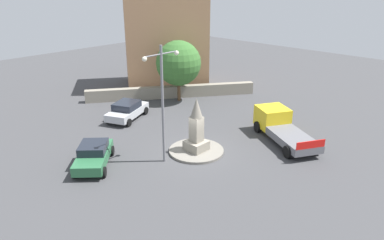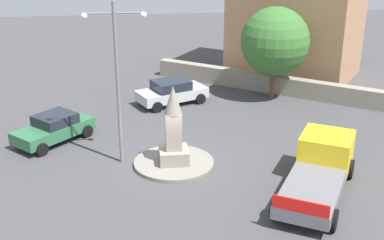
{
  "view_description": "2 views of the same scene",
  "coord_description": "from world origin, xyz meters",
  "px_view_note": "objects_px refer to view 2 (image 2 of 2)",
  "views": [
    {
      "loc": [
        -16.04,
        -14.86,
        10.91
      ],
      "look_at": [
        0.57,
        0.94,
        1.88
      ],
      "focal_mm": 33.77,
      "sensor_mm": 36.0,
      "label": 1
    },
    {
      "loc": [
        -1.63,
        -21.07,
        10.55
      ],
      "look_at": [
        0.92,
        0.7,
        1.89
      ],
      "focal_mm": 47.86,
      "sensor_mm": 36.0,
      "label": 2
    }
  ],
  "objects_px": {
    "car_silver_near_island": "(172,92)",
    "monument": "(173,132)",
    "truck_yellow_passing": "(320,168)",
    "car_green_waiting": "(54,128)",
    "corner_building": "(298,5)",
    "tree_near_wall": "(275,41)",
    "streetlamp": "(117,70)"
  },
  "relations": [
    {
      "from": "monument",
      "to": "car_silver_near_island",
      "type": "height_order",
      "value": "monument"
    },
    {
      "from": "car_silver_near_island",
      "to": "corner_building",
      "type": "distance_m",
      "value": 11.48
    },
    {
      "from": "monument",
      "to": "streetlamp",
      "type": "height_order",
      "value": "streetlamp"
    },
    {
      "from": "monument",
      "to": "corner_building",
      "type": "height_order",
      "value": "corner_building"
    },
    {
      "from": "car_green_waiting",
      "to": "truck_yellow_passing",
      "type": "xyz_separation_m",
      "value": [
        11.6,
        -6.22,
        0.21
      ]
    },
    {
      "from": "car_silver_near_island",
      "to": "car_green_waiting",
      "type": "bearing_deg",
      "value": -141.68
    },
    {
      "from": "monument",
      "to": "car_green_waiting",
      "type": "xyz_separation_m",
      "value": [
        -5.77,
        3.33,
        -0.9
      ]
    },
    {
      "from": "tree_near_wall",
      "to": "car_silver_near_island",
      "type": "bearing_deg",
      "value": -176.65
    },
    {
      "from": "car_silver_near_island",
      "to": "car_green_waiting",
      "type": "xyz_separation_m",
      "value": [
        -6.34,
        -5.01,
        -0.02
      ]
    },
    {
      "from": "car_green_waiting",
      "to": "corner_building",
      "type": "height_order",
      "value": "corner_building"
    },
    {
      "from": "monument",
      "to": "car_silver_near_island",
      "type": "xyz_separation_m",
      "value": [
        0.57,
        8.34,
        -0.87
      ]
    },
    {
      "from": "streetlamp",
      "to": "car_silver_near_island",
      "type": "xyz_separation_m",
      "value": [
        2.95,
        7.76,
        -3.68
      ]
    },
    {
      "from": "car_silver_near_island",
      "to": "tree_near_wall",
      "type": "height_order",
      "value": "tree_near_wall"
    },
    {
      "from": "car_silver_near_island",
      "to": "monument",
      "type": "bearing_deg",
      "value": -93.91
    },
    {
      "from": "car_silver_near_island",
      "to": "tree_near_wall",
      "type": "distance_m",
      "value": 6.97
    },
    {
      "from": "monument",
      "to": "car_green_waiting",
      "type": "relative_size",
      "value": 0.88
    },
    {
      "from": "monument",
      "to": "streetlamp",
      "type": "relative_size",
      "value": 0.49
    },
    {
      "from": "monument",
      "to": "corner_building",
      "type": "bearing_deg",
      "value": 54.35
    },
    {
      "from": "car_green_waiting",
      "to": "streetlamp",
      "type": "bearing_deg",
      "value": -39.04
    },
    {
      "from": "corner_building",
      "to": "tree_near_wall",
      "type": "xyz_separation_m",
      "value": [
        -2.89,
        -4.98,
        -1.36
      ]
    },
    {
      "from": "car_silver_near_island",
      "to": "truck_yellow_passing",
      "type": "xyz_separation_m",
      "value": [
        5.27,
        -11.23,
        0.18
      ]
    },
    {
      "from": "car_silver_near_island",
      "to": "corner_building",
      "type": "relative_size",
      "value": 0.46
    },
    {
      "from": "truck_yellow_passing",
      "to": "car_green_waiting",
      "type": "bearing_deg",
      "value": 151.8
    },
    {
      "from": "monument",
      "to": "car_green_waiting",
      "type": "distance_m",
      "value": 6.72
    },
    {
      "from": "car_green_waiting",
      "to": "tree_near_wall",
      "type": "xyz_separation_m",
      "value": [
        12.7,
        5.38,
        2.87
      ]
    },
    {
      "from": "tree_near_wall",
      "to": "monument",
      "type": "bearing_deg",
      "value": -128.49
    },
    {
      "from": "streetlamp",
      "to": "tree_near_wall",
      "type": "height_order",
      "value": "streetlamp"
    },
    {
      "from": "monument",
      "to": "corner_building",
      "type": "distance_m",
      "value": 17.17
    },
    {
      "from": "truck_yellow_passing",
      "to": "tree_near_wall",
      "type": "height_order",
      "value": "tree_near_wall"
    },
    {
      "from": "car_silver_near_island",
      "to": "corner_building",
      "type": "xyz_separation_m",
      "value": [
        9.25,
        5.35,
        4.2
      ]
    },
    {
      "from": "car_silver_near_island",
      "to": "tree_near_wall",
      "type": "relative_size",
      "value": 0.8
    },
    {
      "from": "truck_yellow_passing",
      "to": "tree_near_wall",
      "type": "distance_m",
      "value": 11.96
    }
  ]
}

